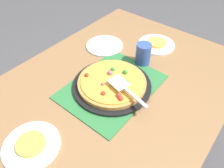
{
  "coord_description": "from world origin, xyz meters",
  "views": [
    {
      "loc": [
        -0.58,
        -0.47,
        1.5
      ],
      "look_at": [
        0.0,
        0.0,
        0.77
      ],
      "focal_mm": 34.45,
      "sensor_mm": 36.0,
      "label": 1
    }
  ],
  "objects_px": {
    "plate_side": "(105,46)",
    "pizza_server": "(125,89)",
    "served_slice_left": "(31,144)",
    "plate_near_left": "(32,145)",
    "pizza_pan": "(112,85)",
    "plate_far_right": "(156,44)",
    "served_slice_right": "(157,43)",
    "cup_far": "(143,54)",
    "pizza": "(112,82)"
  },
  "relations": [
    {
      "from": "plate_near_left",
      "to": "cup_far",
      "type": "xyz_separation_m",
      "value": [
        0.69,
        -0.05,
        0.06
      ]
    },
    {
      "from": "plate_side",
      "to": "served_slice_left",
      "type": "relative_size",
      "value": 2.0
    },
    {
      "from": "pizza",
      "to": "cup_far",
      "type": "xyz_separation_m",
      "value": [
        0.25,
        -0.01,
        0.03
      ]
    },
    {
      "from": "plate_far_right",
      "to": "plate_side",
      "type": "distance_m",
      "value": 0.32
    },
    {
      "from": "pizza",
      "to": "served_slice_left",
      "type": "relative_size",
      "value": 3.0
    },
    {
      "from": "pizza_pan",
      "to": "plate_side",
      "type": "xyz_separation_m",
      "value": [
        0.24,
        0.25,
        -0.01
      ]
    },
    {
      "from": "pizza_pan",
      "to": "served_slice_right",
      "type": "xyz_separation_m",
      "value": [
        0.45,
        0.02,
        0.01
      ]
    },
    {
      "from": "served_slice_right",
      "to": "served_slice_left",
      "type": "bearing_deg",
      "value": 178.55
    },
    {
      "from": "served_slice_left",
      "to": "cup_far",
      "type": "height_order",
      "value": "cup_far"
    },
    {
      "from": "pizza",
      "to": "plate_side",
      "type": "height_order",
      "value": "pizza"
    },
    {
      "from": "plate_near_left",
      "to": "plate_side",
      "type": "xyz_separation_m",
      "value": [
        0.68,
        0.21,
        0.0
      ]
    },
    {
      "from": "pizza_pan",
      "to": "pizza",
      "type": "distance_m",
      "value": 0.02
    },
    {
      "from": "pizza_server",
      "to": "pizza",
      "type": "bearing_deg",
      "value": 76.33
    },
    {
      "from": "pizza_pan",
      "to": "plate_side",
      "type": "bearing_deg",
      "value": 46.28
    },
    {
      "from": "pizza_pan",
      "to": "pizza_server",
      "type": "height_order",
      "value": "pizza_server"
    },
    {
      "from": "plate_side",
      "to": "pizza_server",
      "type": "bearing_deg",
      "value": -127.28
    },
    {
      "from": "pizza_pan",
      "to": "cup_far",
      "type": "height_order",
      "value": "cup_far"
    },
    {
      "from": "plate_near_left",
      "to": "plate_side",
      "type": "relative_size",
      "value": 1.0
    },
    {
      "from": "cup_far",
      "to": "pizza_server",
      "type": "xyz_separation_m",
      "value": [
        -0.27,
        -0.08,
        0.01
      ]
    },
    {
      "from": "plate_far_right",
      "to": "pizza_server",
      "type": "xyz_separation_m",
      "value": [
        -0.47,
        -0.11,
        0.06
      ]
    },
    {
      "from": "cup_far",
      "to": "plate_side",
      "type": "bearing_deg",
      "value": 91.73
    },
    {
      "from": "pizza_server",
      "to": "served_slice_left",
      "type": "bearing_deg",
      "value": 162.36
    },
    {
      "from": "pizza",
      "to": "pizza_server",
      "type": "relative_size",
      "value": 1.41
    },
    {
      "from": "pizza",
      "to": "served_slice_left",
      "type": "distance_m",
      "value": 0.44
    },
    {
      "from": "pizza_pan",
      "to": "plate_side",
      "type": "relative_size",
      "value": 1.73
    },
    {
      "from": "plate_side",
      "to": "pizza_pan",
      "type": "bearing_deg",
      "value": -133.72
    },
    {
      "from": "pizza",
      "to": "served_slice_right",
      "type": "distance_m",
      "value": 0.45
    },
    {
      "from": "plate_near_left",
      "to": "plate_side",
      "type": "distance_m",
      "value": 0.72
    },
    {
      "from": "pizza_pan",
      "to": "pizza",
      "type": "height_order",
      "value": "pizza"
    },
    {
      "from": "plate_near_left",
      "to": "served_slice_left",
      "type": "distance_m",
      "value": 0.01
    },
    {
      "from": "served_slice_left",
      "to": "pizza_server",
      "type": "xyz_separation_m",
      "value": [
        0.42,
        -0.13,
        0.05
      ]
    },
    {
      "from": "pizza",
      "to": "plate_near_left",
      "type": "height_order",
      "value": "pizza"
    },
    {
      "from": "plate_side",
      "to": "pizza_server",
      "type": "relative_size",
      "value": 0.94
    },
    {
      "from": "plate_far_right",
      "to": "served_slice_right",
      "type": "distance_m",
      "value": 0.01
    },
    {
      "from": "cup_far",
      "to": "pizza_server",
      "type": "distance_m",
      "value": 0.29
    },
    {
      "from": "plate_side",
      "to": "served_slice_right",
      "type": "bearing_deg",
      "value": -48.76
    },
    {
      "from": "cup_far",
      "to": "pizza",
      "type": "bearing_deg",
      "value": 177.29
    },
    {
      "from": "plate_near_left",
      "to": "served_slice_left",
      "type": "height_order",
      "value": "served_slice_left"
    },
    {
      "from": "pizza_pan",
      "to": "served_slice_right",
      "type": "relative_size",
      "value": 3.45
    },
    {
      "from": "plate_side",
      "to": "cup_far",
      "type": "xyz_separation_m",
      "value": [
        0.01,
        -0.27,
        0.06
      ]
    },
    {
      "from": "pizza_pan",
      "to": "served_slice_left",
      "type": "height_order",
      "value": "served_slice_left"
    },
    {
      "from": "served_slice_left",
      "to": "pizza_server",
      "type": "height_order",
      "value": "pizza_server"
    },
    {
      "from": "plate_far_right",
      "to": "plate_side",
      "type": "relative_size",
      "value": 1.0
    },
    {
      "from": "pizza_pan",
      "to": "cup_far",
      "type": "bearing_deg",
      "value": -2.87
    },
    {
      "from": "pizza_pan",
      "to": "pizza_server",
      "type": "xyz_separation_m",
      "value": [
        -0.02,
        -0.1,
        0.05
      ]
    },
    {
      "from": "pizza",
      "to": "plate_side",
      "type": "distance_m",
      "value": 0.35
    },
    {
      "from": "served_slice_left",
      "to": "served_slice_right",
      "type": "height_order",
      "value": "same"
    },
    {
      "from": "pizza_pan",
      "to": "pizza_server",
      "type": "bearing_deg",
      "value": -103.61
    },
    {
      "from": "pizza",
      "to": "served_slice_right",
      "type": "bearing_deg",
      "value": 2.11
    },
    {
      "from": "served_slice_left",
      "to": "pizza",
      "type": "bearing_deg",
      "value": -5.04
    }
  ]
}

